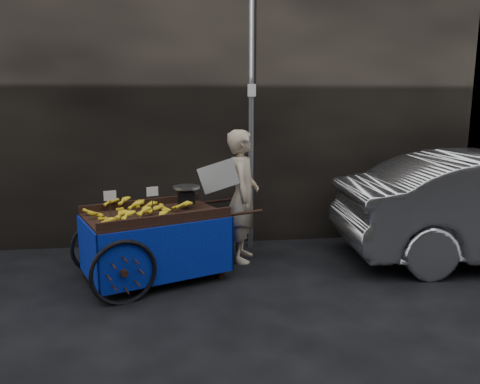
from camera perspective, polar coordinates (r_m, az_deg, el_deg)
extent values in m
plane|color=black|center=(6.13, 0.29, -10.46)|extent=(80.00, 80.00, 0.00)
cube|color=black|center=(8.26, -9.19, 12.65)|extent=(11.00, 2.00, 5.00)
cylinder|color=slate|center=(7.04, 1.36, 9.02)|extent=(0.08, 0.08, 4.00)
cube|color=white|center=(6.98, 1.44, 12.29)|extent=(0.12, 0.02, 0.18)
cube|color=black|center=(5.98, -10.40, -2.90)|extent=(1.92, 1.58, 0.06)
cube|color=black|center=(6.41, -11.85, -1.36)|extent=(1.54, 0.66, 0.10)
cube|color=black|center=(5.52, -8.78, -3.25)|extent=(1.54, 0.66, 0.10)
cube|color=black|center=(6.00, -2.39, -6.78)|extent=(0.07, 0.07, 0.82)
cube|color=black|center=(6.71, -5.60, -4.88)|extent=(0.07, 0.07, 0.82)
cylinder|color=black|center=(6.05, 0.62, -2.56)|extent=(0.49, 0.23, 0.04)
cylinder|color=black|center=(6.76, -2.87, -1.13)|extent=(0.49, 0.23, 0.04)
torus|color=black|center=(5.45, -13.99, -9.54)|extent=(0.73, 0.34, 0.77)
torus|color=black|center=(6.48, -16.66, -6.37)|extent=(0.73, 0.34, 0.77)
cylinder|color=black|center=(5.96, -15.44, -7.82)|extent=(0.48, 1.09, 0.05)
cube|color=#060C7E|center=(5.60, -8.50, -7.53)|extent=(1.57, 0.66, 0.70)
cube|color=#060C7E|center=(6.55, -11.81, -4.90)|extent=(1.57, 0.66, 0.70)
cube|color=#060C7E|center=(5.87, -18.05, -7.09)|extent=(0.42, 1.00, 0.70)
cube|color=#060C7E|center=(6.38, -3.17, -5.11)|extent=(0.42, 1.00, 0.70)
cube|color=black|center=(6.15, -6.54, -0.74)|extent=(0.23, 0.20, 0.16)
cylinder|color=silver|center=(6.12, -6.57, 0.58)|extent=(0.46, 0.46, 0.03)
cube|color=white|center=(5.65, -15.58, -0.42)|extent=(0.14, 0.06, 0.11)
cube|color=white|center=(5.79, -10.63, 0.07)|extent=(0.14, 0.06, 0.11)
imported|color=tan|center=(6.57, 0.35, -0.52)|extent=(0.57, 0.76, 1.86)
cube|color=silver|center=(6.28, -2.63, 1.92)|extent=(0.58, 0.08, 0.50)
ellipsoid|color=blue|center=(6.41, -3.50, -8.23)|extent=(0.30, 0.24, 0.27)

